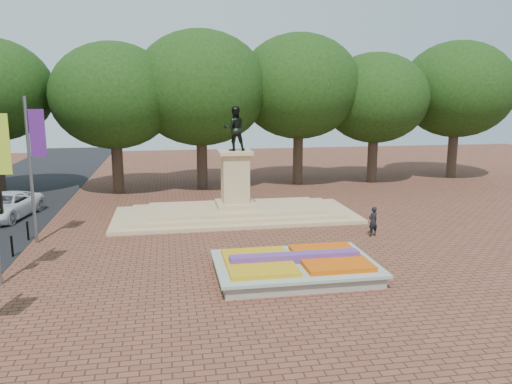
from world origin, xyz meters
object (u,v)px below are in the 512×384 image
(monument, at_px, (235,202))
(pedestrian, at_px, (373,221))
(flower_bed, at_px, (295,266))
(van, at_px, (5,206))

(monument, height_order, pedestrian, monument)
(flower_bed, height_order, pedestrian, pedestrian)
(pedestrian, bearing_deg, flower_bed, 22.18)
(van, xyz_separation_m, pedestrian, (19.43, -7.13, 0.02))
(van, bearing_deg, flower_bed, -27.97)
(flower_bed, relative_size, pedestrian, 4.14)
(pedestrian, bearing_deg, monument, -59.60)
(monument, bearing_deg, flower_bed, -84.13)
(monument, bearing_deg, pedestrian, -39.77)
(flower_bed, height_order, van, van)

